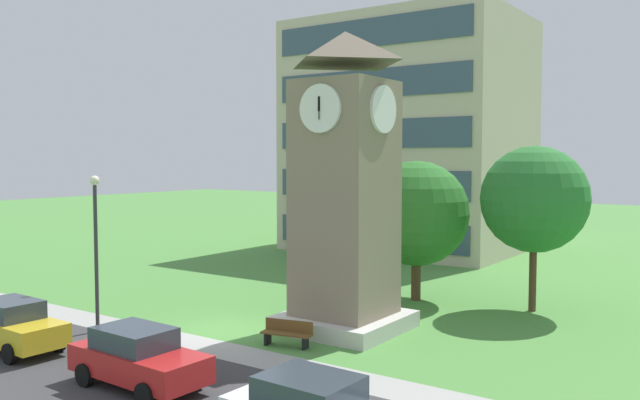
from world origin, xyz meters
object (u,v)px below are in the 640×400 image
object	(u,v)px
clock_tower	(345,198)
parked_car_red	(138,357)
park_bench	(287,333)
tree_by_building	(417,214)
street_lamp	(96,235)
parked_car_yellow	(13,325)
tree_near_tower	(534,199)

from	to	relation	value
clock_tower	parked_car_red	xyz separation A→B (m)	(-1.37, -8.64, -4.14)
clock_tower	park_bench	size ratio (longest dim) A/B	5.98
tree_by_building	parked_car_red	distance (m)	15.20
street_lamp	parked_car_yellow	xyz separation A→B (m)	(-0.30, -3.14, -2.76)
tree_by_building	parked_car_yellow	bearing A→B (deg)	-116.89
park_bench	parked_car_yellow	size ratio (longest dim) A/B	0.44
tree_by_building	parked_car_yellow	world-z (taller)	tree_by_building
parked_car_yellow	street_lamp	bearing A→B (deg)	84.59
park_bench	parked_car_red	distance (m)	5.72
parked_car_yellow	clock_tower	bearing A→B (deg)	48.56
park_bench	street_lamp	size ratio (longest dim) A/B	0.32
street_lamp	parked_car_red	xyz separation A→B (m)	(6.01, -3.07, -2.76)
tree_by_building	street_lamp	bearing A→B (deg)	-121.69
parked_car_yellow	parked_car_red	xyz separation A→B (m)	(6.31, 0.07, 0.00)
tree_by_building	tree_near_tower	bearing A→B (deg)	10.04
clock_tower	parked_car_red	size ratio (longest dim) A/B	2.56
clock_tower	tree_near_tower	xyz separation A→B (m)	(4.89, 7.08, -0.26)
clock_tower	park_bench	world-z (taller)	clock_tower
tree_near_tower	parked_car_yellow	size ratio (longest dim) A/B	1.66
parked_car_yellow	parked_car_red	world-z (taller)	same
street_lamp	tree_near_tower	world-z (taller)	tree_near_tower
tree_near_tower	parked_car_yellow	bearing A→B (deg)	-128.54
street_lamp	parked_car_red	bearing A→B (deg)	-27.08
street_lamp	tree_near_tower	size ratio (longest dim) A/B	0.83
clock_tower	park_bench	xyz separation A→B (m)	(-0.41, -3.01, -4.54)
parked_car_yellow	parked_car_red	bearing A→B (deg)	0.60
street_lamp	park_bench	bearing A→B (deg)	20.07
street_lamp	parked_car_red	size ratio (longest dim) A/B	1.34
park_bench	street_lamp	world-z (taller)	street_lamp
park_bench	parked_car_yellow	xyz separation A→B (m)	(-7.27, -5.69, 0.40)
clock_tower	tree_near_tower	world-z (taller)	clock_tower
clock_tower	parked_car_red	world-z (taller)	clock_tower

